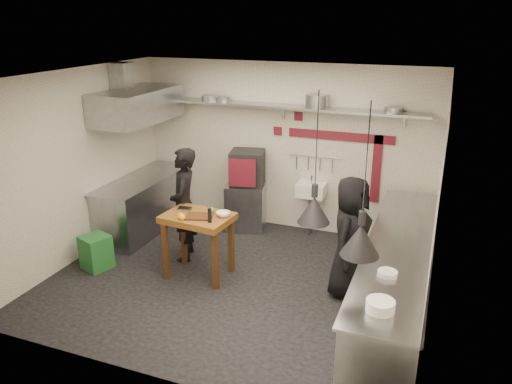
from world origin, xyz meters
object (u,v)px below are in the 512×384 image
(combi_oven, at_px, (247,168))
(chef_right, at_px, (350,237))
(prep_table, at_px, (199,245))
(oven_stand, at_px, (246,206))
(green_bin, at_px, (96,252))
(chef_left, at_px, (184,205))

(combi_oven, relative_size, chef_right, 0.36)
(chef_right, bearing_deg, prep_table, 106.70)
(oven_stand, distance_m, prep_table, 1.78)
(oven_stand, bearing_deg, green_bin, -137.62)
(oven_stand, xyz_separation_m, green_bin, (-1.49, -2.13, -0.15))
(chef_right, bearing_deg, green_bin, 109.19)
(combi_oven, height_order, chef_right, chef_right)
(oven_stand, distance_m, green_bin, 2.60)
(combi_oven, distance_m, chef_right, 2.55)
(oven_stand, relative_size, chef_right, 0.49)
(combi_oven, relative_size, green_bin, 1.16)
(chef_right, bearing_deg, chef_left, 95.77)
(oven_stand, distance_m, chef_left, 1.50)
(green_bin, height_order, prep_table, prep_table)
(oven_stand, distance_m, combi_oven, 0.69)
(prep_table, height_order, chef_right, chef_right)
(combi_oven, bearing_deg, oven_stand, 155.19)
(green_bin, distance_m, chef_left, 1.44)
(prep_table, bearing_deg, green_bin, -161.41)
(green_bin, bearing_deg, oven_stand, 55.10)
(green_bin, bearing_deg, chef_right, 9.72)
(combi_oven, distance_m, prep_table, 1.88)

